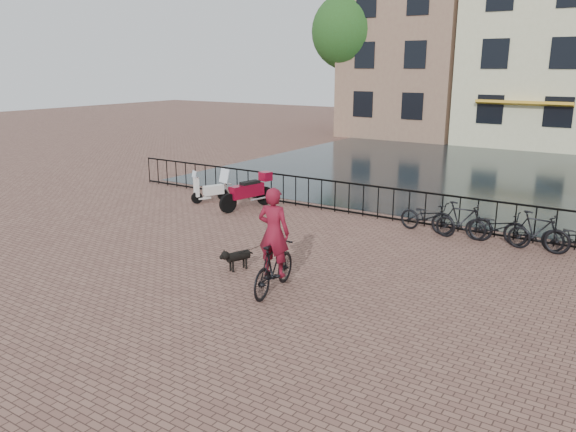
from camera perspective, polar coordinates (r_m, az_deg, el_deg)
The scene contains 14 objects.
ground at distance 11.13m, azimuth -8.67°, elevation -9.35°, with size 100.00×100.00×0.00m, color brown.
canal_water at distance 26.09m, azimuth 17.66°, elevation 4.24°, with size 20.00×20.00×0.00m, color black.
railing at distance 17.39m, azimuth 9.13°, elevation 1.35°, with size 20.00×0.05×1.02m.
canal_house_left at distance 40.16m, azimuth 13.03°, elevation 17.28°, with size 7.50×9.00×12.80m.
canal_house_mid at distance 38.00m, azimuth 24.75°, elevation 15.72°, with size 8.00×9.50×11.80m.
tree_far_left at distance 38.88m, azimuth 6.33°, elevation 18.13°, with size 5.04×5.04×9.27m.
cyclist at distance 11.48m, azimuth -1.46°, elevation -3.13°, with size 0.89×1.96×2.59m.
dog at distance 12.98m, azimuth -5.08°, elevation -4.35°, with size 0.52×0.83×0.53m.
motorcycle at distance 18.38m, azimuth -4.23°, elevation 2.97°, with size 0.92×2.11×1.47m.
scooter at distance 19.52m, azimuth -7.96°, elevation 3.11°, with size 0.84×1.29×1.16m.
parked_bike_0 at distance 16.22m, azimuth 14.02°, elevation -0.11°, with size 0.60×1.72×0.90m, color black.
parked_bike_1 at distance 15.94m, azimuth 17.23°, elevation -0.43°, with size 0.47×1.66×1.00m, color black.
parked_bike_2 at distance 15.73m, azimuth 20.53°, elevation -1.10°, with size 0.60×1.72×0.90m, color black.
parked_bike_3 at distance 15.55m, azimuth 23.93°, elevation -1.44°, with size 0.47×1.66×1.00m, color black.
Camera 1 is at (6.91, -7.44, 4.56)m, focal length 35.00 mm.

